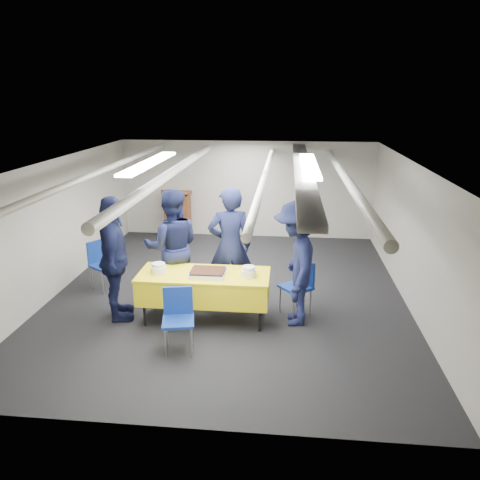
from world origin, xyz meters
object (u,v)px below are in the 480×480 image
Objects in this scene: sailor_b at (172,247)px; chair_near at (178,313)px; podium at (178,214)px; chair_right at (300,281)px; serving_table at (204,286)px; chair_left at (101,260)px; sailor_a at (230,246)px; sailor_c at (114,259)px; sailor_d at (296,264)px; sheet_cake at (208,273)px.

chair_near is at bearing 92.94° from sailor_b.
podium is 1.44× the size of chair_right.
serving_table is 4.30m from podium.
podium is 0.65× the size of sailor_b.
sailor_a is at bearing -8.91° from chair_left.
chair_left is 0.45× the size of sailor_b.
sailor_b is (-0.95, -0.06, -0.02)m from sailor_a.
serving_table is 1.41m from sailor_c.
chair_left is at bearing -102.86° from podium.
sailor_d reaches higher than chair_near.
sailor_c is (-1.67, -0.76, -0.02)m from sailor_a.
sheet_cake is at bearing -71.08° from podium.
podium is 0.64× the size of sailor_a.
sailor_a is (0.24, 0.77, 0.17)m from sheet_cake.
chair_left is 3.59m from sailor_d.
chair_near is at bearing -76.96° from podium.
chair_right is at bearing -98.42° from sailor_c.
sailor_b is at bearing -64.06° from sailor_c.
sailor_b reaches higher than sheet_cake.
podium is at bearing -77.61° from sailor_a.
sailor_b reaches higher than podium.
chair_right is at bearing -52.53° from podium.
chair_left is (-2.04, 1.06, -0.03)m from serving_table.
podium reaches higher than sheet_cake.
chair_left is (-2.12, 1.13, -0.28)m from sheet_cake.
sailor_c is 2.74m from sailor_d.
chair_near and chair_left have the same top height.
sailor_c reaches higher than chair_left.
sailor_a reaches higher than sailor_c.
sailor_a is 1.04× the size of sailor_d.
sailor_a reaches higher than chair_near.
chair_near is 2.10m from chair_right.
podium is at bearing 77.14° from chair_left.
serving_table is 0.87m from sailor_a.
chair_near is 1.62m from sailor_b.
sailor_a is 0.95m from sailor_b.
podium is at bearing 127.47° from chair_right.
chair_near is 1.46m from sailor_c.
chair_near is (-0.20, -0.87, -0.03)m from serving_table.
sailor_b is at bearing -78.25° from podium.
sheet_cake is 0.60× the size of chair_right.
sheet_cake is 0.89m from chair_near.
sailor_d is (1.31, 0.15, 0.13)m from sheet_cake.
sailor_b reaches higher than chair_left.
sheet_cake is at bearing 70.60° from chair_near.
podium is at bearing -18.25° from sailor_c.
chair_near is 1.00× the size of chair_left.
chair_near is 0.46× the size of sailor_d.
sailor_c is at bearing 179.79° from sheet_cake.
sailor_a reaches higher than podium.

